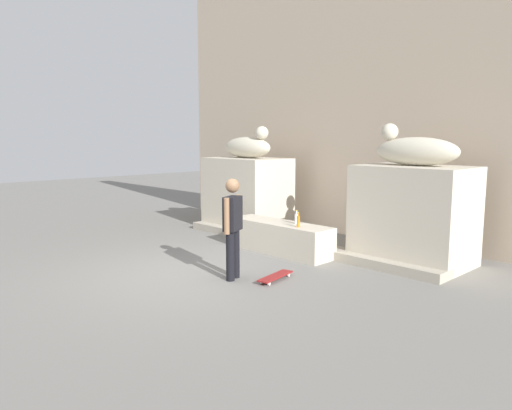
{
  "coord_description": "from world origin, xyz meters",
  "views": [
    {
      "loc": [
        6.61,
        -4.72,
        2.34
      ],
      "look_at": [
        0.3,
        1.32,
        1.1
      ],
      "focal_mm": 33.87,
      "sensor_mm": 36.0,
      "label": 1
    }
  ],
  "objects_px": {
    "bottle_clear": "(296,218)",
    "skateboard": "(275,276)",
    "statue_reclining_left": "(248,147)",
    "bottle_orange": "(298,221)",
    "statue_reclining_right": "(414,150)",
    "skater": "(233,224)"
  },
  "relations": [
    {
      "from": "statue_reclining_right",
      "to": "bottle_clear",
      "type": "xyz_separation_m",
      "value": [
        -1.89,
        -1.07,
        -1.36
      ]
    },
    {
      "from": "statue_reclining_left",
      "to": "skater",
      "type": "bearing_deg",
      "value": -44.14
    },
    {
      "from": "skater",
      "to": "skateboard",
      "type": "relative_size",
      "value": 2.03
    },
    {
      "from": "bottle_orange",
      "to": "bottle_clear",
      "type": "height_order",
      "value": "bottle_orange"
    },
    {
      "from": "skateboard",
      "to": "bottle_orange",
      "type": "bearing_deg",
      "value": 15.7
    },
    {
      "from": "statue_reclining_right",
      "to": "skater",
      "type": "xyz_separation_m",
      "value": [
        -1.48,
        -3.1,
        -1.17
      ]
    },
    {
      "from": "skater",
      "to": "skateboard",
      "type": "bearing_deg",
      "value": -73.44
    },
    {
      "from": "statue_reclining_left",
      "to": "bottle_clear",
      "type": "height_order",
      "value": "statue_reclining_left"
    },
    {
      "from": "statue_reclining_left",
      "to": "skateboard",
      "type": "height_order",
      "value": "statue_reclining_left"
    },
    {
      "from": "skateboard",
      "to": "bottle_orange",
      "type": "height_order",
      "value": "bottle_orange"
    },
    {
      "from": "statue_reclining_left",
      "to": "skater",
      "type": "height_order",
      "value": "statue_reclining_left"
    },
    {
      "from": "skateboard",
      "to": "bottle_orange",
      "type": "relative_size",
      "value": 2.86
    },
    {
      "from": "bottle_clear",
      "to": "bottle_orange",
      "type": "bearing_deg",
      "value": -43.08
    },
    {
      "from": "skateboard",
      "to": "bottle_orange",
      "type": "xyz_separation_m",
      "value": [
        -0.67,
        1.32,
        0.68
      ]
    },
    {
      "from": "statue_reclining_right",
      "to": "statue_reclining_left",
      "type": "bearing_deg",
      "value": -1.41
    },
    {
      "from": "statue_reclining_right",
      "to": "skateboard",
      "type": "xyz_separation_m",
      "value": [
        -0.95,
        -2.64,
        -2.03
      ]
    },
    {
      "from": "statue_reclining_left",
      "to": "skateboard",
      "type": "relative_size",
      "value": 1.97
    },
    {
      "from": "bottle_orange",
      "to": "skater",
      "type": "bearing_deg",
      "value": -85.52
    },
    {
      "from": "statue_reclining_left",
      "to": "skateboard",
      "type": "xyz_separation_m",
      "value": [
        3.51,
        -2.64,
        -2.03
      ]
    },
    {
      "from": "bottle_clear",
      "to": "statue_reclining_right",
      "type": "bearing_deg",
      "value": 29.59
    },
    {
      "from": "statue_reclining_left",
      "to": "bottle_orange",
      "type": "relative_size",
      "value": 5.62
    },
    {
      "from": "bottle_clear",
      "to": "skateboard",
      "type": "bearing_deg",
      "value": -59.15
    }
  ]
}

